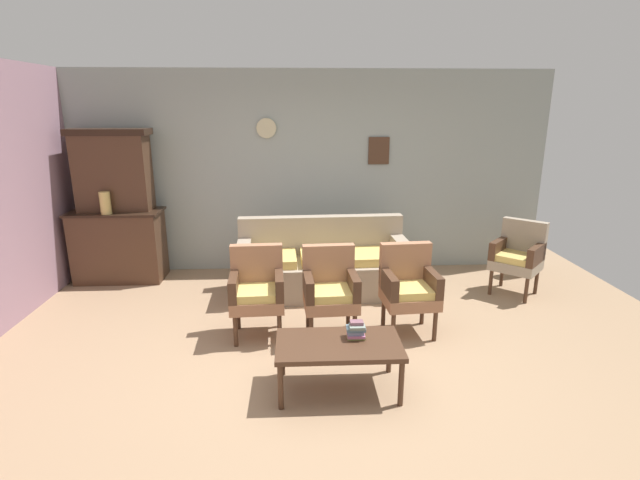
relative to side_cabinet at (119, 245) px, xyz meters
name	(u,v)px	position (x,y,z in m)	size (l,w,h in m)	color
ground_plane	(322,361)	(2.55, -2.25, -0.47)	(7.68, 7.68, 0.00)	#997A5B
wall_back_with_decor	(312,173)	(2.55, 0.38, 0.89)	(6.40, 0.09, 2.70)	#939E99
side_cabinet	(119,245)	(0.00, 0.00, 0.00)	(1.16, 0.55, 0.93)	#472D1E
cabinet_upper_hutch	(113,170)	(0.00, 0.08, 0.98)	(0.99, 0.38, 1.03)	#472D1E
vase_on_cabinet	(105,203)	(-0.04, -0.17, 0.60)	(0.13, 0.13, 0.28)	tan
floral_couch	(323,267)	(2.65, -0.57, -0.14)	(2.10, 0.89, 0.90)	gray
armchair_near_couch_end	(257,288)	(1.93, -1.68, 0.03)	(0.54, 0.52, 0.90)	#9E6B4C
armchair_by_doorway	(330,288)	(2.65, -1.72, 0.03)	(0.55, 0.52, 0.90)	#9E6B4C
armchair_near_cabinet	(409,285)	(3.45, -1.69, 0.03)	(0.55, 0.53, 0.90)	#9E6B4C
wingback_chair_by_fireplace	(518,254)	(5.01, -0.74, 0.03)	(0.71, 0.71, 0.90)	gray
coffee_table	(339,348)	(2.66, -2.70, -0.09)	(1.00, 0.56, 0.42)	#472D1E
book_stack_on_table	(356,330)	(2.80, -2.63, 0.02)	(0.15, 0.12, 0.14)	#94A04E
floor_vase_by_wall	(524,252)	(5.40, -0.10, -0.14)	(0.22, 0.22, 0.65)	brown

